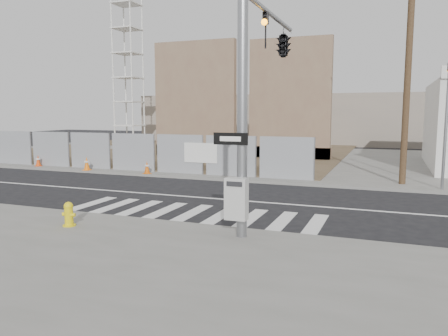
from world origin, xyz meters
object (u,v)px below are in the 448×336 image
(fire_hydrant, at_px, (69,214))
(traffic_cone_c, at_px, (147,167))
(traffic_cone_d, at_px, (233,168))
(signal_pole, at_px, (272,62))
(traffic_cone_b, at_px, (87,164))
(traffic_cone_a, at_px, (38,161))
(crane_tower, at_px, (127,42))

(fire_hydrant, height_order, traffic_cone_c, fire_hydrant)
(traffic_cone_d, bearing_deg, traffic_cone_c, -166.72)
(signal_pole, distance_m, fire_hydrant, 7.37)
(traffic_cone_b, bearing_deg, traffic_cone_c, -0.00)
(fire_hydrant, height_order, traffic_cone_d, traffic_cone_d)
(signal_pole, bearing_deg, traffic_cone_c, 142.55)
(traffic_cone_a, distance_m, traffic_cone_b, 3.84)
(traffic_cone_b, bearing_deg, signal_pole, -27.68)
(crane_tower, bearing_deg, fire_hydrant, -60.67)
(crane_tower, xyz_separation_m, traffic_cone_a, (1.74, -12.33, -8.58))
(fire_hydrant, height_order, traffic_cone_a, fire_hydrant)
(signal_pole, relative_size, traffic_cone_c, 10.54)
(traffic_cone_c, bearing_deg, traffic_cone_b, 180.00)
(signal_pole, xyz_separation_m, traffic_cone_c, (-8.18, 6.27, -4.34))
(fire_hydrant, relative_size, traffic_cone_b, 0.94)
(traffic_cone_b, height_order, traffic_cone_d, traffic_cone_d)
(crane_tower, distance_m, traffic_cone_a, 15.13)
(crane_tower, height_order, traffic_cone_a, crane_tower)
(traffic_cone_b, distance_m, traffic_cone_d, 8.13)
(fire_hydrant, xyz_separation_m, traffic_cone_d, (0.95, 10.79, 0.02))
(signal_pole, bearing_deg, fire_hydrant, -143.98)
(signal_pole, xyz_separation_m, fire_hydrant, (-4.82, -3.51, -4.32))
(signal_pole, distance_m, traffic_cone_c, 11.18)
(crane_tower, bearing_deg, traffic_cone_b, -66.53)
(signal_pole, xyz_separation_m, traffic_cone_d, (-3.87, 7.28, -4.30))
(crane_tower, relative_size, fire_hydrant, 26.58)
(traffic_cone_a, relative_size, traffic_cone_c, 0.99)
(crane_tower, relative_size, traffic_cone_c, 27.33)
(crane_tower, xyz_separation_m, fire_hydrant, (12.67, -22.55, -8.57))
(fire_hydrant, xyz_separation_m, traffic_cone_c, (-3.35, 9.77, -0.01))
(traffic_cone_a, relative_size, traffic_cone_d, 0.90)
(signal_pole, relative_size, fire_hydrant, 10.25)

